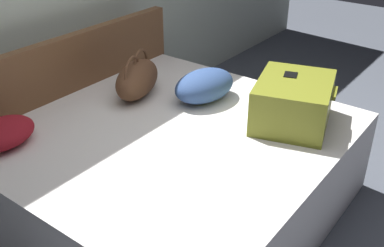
# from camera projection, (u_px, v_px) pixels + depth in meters

# --- Properties ---
(ground_plane) EXTENTS (12.00, 12.00, 0.00)m
(ground_plane) POSITION_uv_depth(u_px,v_px,m) (226.00, 231.00, 2.85)
(ground_plane) COLOR #4C515B
(bed) EXTENTS (1.97, 1.84, 0.57)m
(bed) POSITION_uv_depth(u_px,v_px,m) (175.00, 171.00, 2.92)
(bed) COLOR silver
(bed) RESTS_ON ground
(headboard) EXTENTS (2.01, 0.08, 0.97)m
(headboard) POSITION_uv_depth(u_px,v_px,m) (71.00, 102.00, 3.33)
(headboard) COLOR brown
(headboard) RESTS_ON ground
(hard_case_large) EXTENTS (0.64, 0.57, 0.29)m
(hard_case_large) POSITION_uv_depth(u_px,v_px,m) (293.00, 101.00, 2.81)
(hard_case_large) COLOR olive
(hard_case_large) RESTS_ON bed
(duffel_bag) EXTENTS (0.54, 0.39, 0.31)m
(duffel_bag) POSITION_uv_depth(u_px,v_px,m) (137.00, 79.00, 3.16)
(duffel_bag) COLOR brown
(duffel_bag) RESTS_ON bed
(pillow_near_headboard) EXTENTS (0.51, 0.38, 0.21)m
(pillow_near_headboard) POSITION_uv_depth(u_px,v_px,m) (204.00, 85.00, 3.12)
(pillow_near_headboard) COLOR navy
(pillow_near_headboard) RESTS_ON bed
(pillow_center_head) EXTENTS (0.43, 0.36, 0.14)m
(pillow_center_head) POSITION_uv_depth(u_px,v_px,m) (2.00, 133.00, 2.62)
(pillow_center_head) COLOR maroon
(pillow_center_head) RESTS_ON bed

